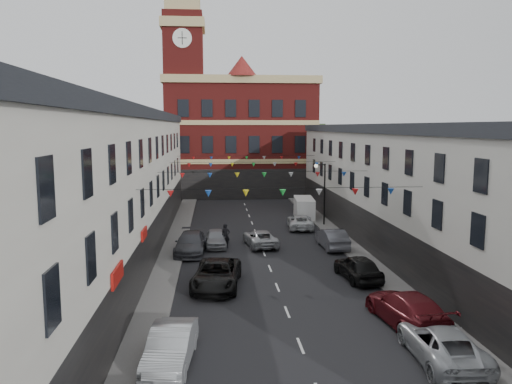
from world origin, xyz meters
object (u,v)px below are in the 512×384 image
object	(u,v)px
car_left_d	(191,243)
car_right_e	(332,238)
street_lamp	(322,186)
car_left_b	(171,347)
car_left_c	(217,275)
moving_car	(260,238)
car_right_c	(407,308)
pedestrian	(226,236)
car_left_e	(216,238)
white_van	(304,208)
car_right_f	(300,222)
car_right_d	(358,267)
car_right_b	(442,343)

from	to	relation	value
car_left_d	car_right_e	world-z (taller)	car_right_e
street_lamp	car_left_b	size ratio (longest dim) A/B	1.28
car_left_c	street_lamp	bearing A→B (deg)	67.30
moving_car	car_right_c	bearing A→B (deg)	101.33
street_lamp	pedestrian	distance (m)	12.66
car_left_b	car_left_e	size ratio (longest dim) A/B	1.15
street_lamp	car_right_c	distance (m)	24.33
car_right_e	white_van	size ratio (longest dim) A/B	0.99
car_left_d	car_left_c	bearing A→B (deg)	-74.13
car_right_c	car_right_f	bearing A→B (deg)	-93.51
car_left_b	car_right_d	world-z (taller)	car_right_d
car_left_e	car_right_e	size ratio (longest dim) A/B	0.86
car_left_c	white_van	bearing A→B (deg)	74.26
car_right_d	car_left_c	bearing A→B (deg)	-1.03
car_left_e	white_van	world-z (taller)	white_van
car_right_c	car_left_c	bearing A→B (deg)	-41.64
car_right_f	car_right_c	bearing A→B (deg)	98.28
car_left_b	moving_car	distance (m)	20.41
car_left_e	white_van	xyz separation A→B (m)	(9.20, 11.66, 0.37)
street_lamp	car_right_b	size ratio (longest dim) A/B	1.14
car_right_f	pedestrian	xyz separation A→B (m)	(-7.12, -6.84, 0.28)
street_lamp	car_right_f	size ratio (longest dim) A/B	1.25
car_left_b	car_right_b	distance (m)	10.99
car_left_d	pedestrian	size ratio (longest dim) A/B	2.82
car_left_c	car_right_c	xyz separation A→B (m)	(9.10, -6.40, 0.03)
car_right_f	moving_car	bearing A→B (deg)	61.39
car_left_c	pedestrian	world-z (taller)	pedestrian
car_left_c	moving_car	distance (m)	10.69
street_lamp	car_right_c	bearing A→B (deg)	-92.49
car_left_b	car_right_c	xyz separation A→B (m)	(10.98, 3.19, 0.05)
car_left_c	car_left_d	size ratio (longest dim) A/B	1.06
car_left_b	car_right_c	distance (m)	11.43
street_lamp	white_van	xyz separation A→B (m)	(-0.95, 4.11, -2.84)
car_right_b	white_van	xyz separation A→B (m)	(0.10, 31.93, 0.33)
car_right_c	car_right_d	world-z (taller)	car_right_c
car_right_b	car_right_c	distance (m)	3.71
car_left_e	car_right_b	world-z (taller)	car_right_b
car_left_c	car_right_f	world-z (taller)	car_left_c
car_left_e	pedestrian	xyz separation A→B (m)	(0.77, -0.42, 0.26)
car_left_c	white_van	world-z (taller)	white_van
car_right_c	car_right_d	size ratio (longest dim) A/B	1.23
car_right_e	pedestrian	world-z (taller)	pedestrian
moving_car	white_van	size ratio (longest dim) A/B	0.99
car_left_c	car_left_e	xyz separation A→B (m)	(0.00, 10.16, -0.09)
car_left_b	car_left_d	world-z (taller)	car_left_d
car_left_d	car_right_e	distance (m)	11.02
car_right_c	moving_car	world-z (taller)	car_right_c
car_left_d	car_right_e	xyz separation A→B (m)	(11.00, 0.73, 0.00)
car_right_b	pedestrian	bearing A→B (deg)	-64.79
car_left_d	car_right_b	size ratio (longest dim) A/B	1.02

